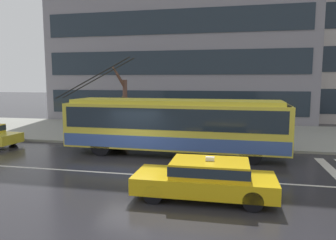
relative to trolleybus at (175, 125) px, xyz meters
name	(u,v)px	position (x,y,z in m)	size (l,w,h in m)	color
ground_plane	(127,166)	(-1.72, -2.64, -1.59)	(160.00, 160.00, 0.00)	#262529
sidewalk_slab	(168,132)	(-1.72, 6.60, -1.52)	(80.00, 10.00, 0.14)	gray
crosswalk_stripe_edge_near	(332,170)	(7.18, -1.52, -1.58)	(0.44, 4.40, 0.01)	beige
lane_centre_line	(117,173)	(-1.72, -3.84, -1.58)	(72.00, 0.14, 0.01)	silver
trolleybus	(175,125)	(0.00, 0.00, 0.00)	(12.33, 2.80, 5.07)	yellow
taxi_oncoming_near	(206,177)	(2.17, -5.86, -0.88)	(4.60, 1.86, 1.39)	yellow
bus_shelter	(178,110)	(-0.54, 3.86, 0.40)	(3.53, 1.63, 2.47)	gray
pedestrian_at_shelter	(228,118)	(2.67, 2.96, 0.09)	(1.29, 1.29, 1.97)	#574E51
pedestrian_approaching_curb	(254,126)	(4.19, 3.95, -0.49)	(0.40, 0.40, 1.62)	#4E4053
pedestrian_walking_past	(212,117)	(1.75, 2.82, 0.11)	(1.39, 1.39, 1.95)	black
pedestrian_waiting_by_pole	(216,114)	(1.90, 3.81, 0.21)	(1.48, 1.48, 2.02)	#555453
street_tree_bare	(125,104)	(-4.25, 4.26, 0.70)	(0.85, 1.11, 4.60)	brown
office_tower_corner_left	(186,18)	(-2.52, 19.62, 9.15)	(24.93, 16.28, 21.46)	gray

